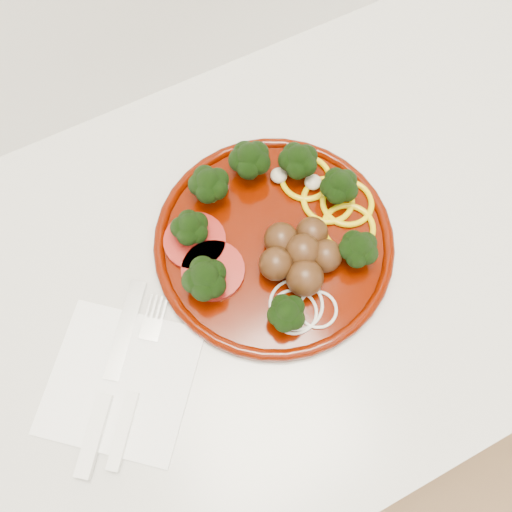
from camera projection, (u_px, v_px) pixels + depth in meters
name	position (u px, v px, depth m)	size (l,w,h in m)	color
counter	(167.00, 396.00, 1.08)	(2.40, 0.60, 0.90)	white
plate	(276.00, 236.00, 0.69)	(0.30, 0.30, 0.06)	#430A00
napkin	(121.00, 380.00, 0.65)	(0.16, 0.16, 0.00)	white
knife	(104.00, 400.00, 0.63)	(0.15, 0.19, 0.01)	silver
fork	(129.00, 409.00, 0.63)	(0.14, 0.17, 0.01)	white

